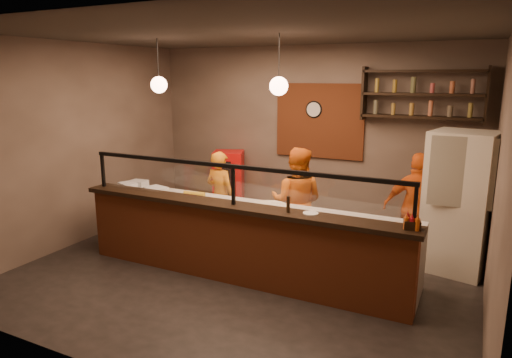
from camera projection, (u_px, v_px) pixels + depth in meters
The scene contains 29 objects.
floor at pixel (245, 272), 6.37m from camera, with size 6.00×6.00×0.00m, color black.
ceiling at pixel (243, 33), 5.66m from camera, with size 6.00×6.00×0.00m, color #3B352E.
wall_back at pixel (309, 137), 8.20m from camera, with size 6.00×6.00×0.00m, color #786558.
wall_left at pixel (79, 145), 7.31m from camera, with size 5.00×5.00×0.00m, color #786558.
wall_right at pixel (500, 183), 4.72m from camera, with size 5.00×5.00×0.00m, color #786558.
wall_front at pixel (106, 207), 3.83m from camera, with size 6.00×6.00×0.00m, color #786558.
brick_patch at pixel (319, 121), 8.02m from camera, with size 1.60×0.04×1.30m, color #944320.
service_counter at pixel (234, 245), 6.00m from camera, with size 4.60×0.25×1.00m, color #944320.
counter_ledge at pixel (234, 207), 5.88m from camera, with size 4.70×0.37×0.06m, color black.
worktop_cabinet at pixel (251, 239), 6.45m from camera, with size 4.60×0.75×0.85m, color gray.
worktop at pixel (251, 208), 6.35m from camera, with size 4.60×0.75×0.05m, color silver.
sneeze_guard at pixel (233, 181), 5.81m from camera, with size 4.50×0.05×0.52m.
wall_shelving at pixel (422, 94), 7.05m from camera, with size 1.84×0.28×0.85m.
wall_clock at pixel (314, 109), 8.01m from camera, with size 0.30×0.30×0.04m, color black.
pendant_left at pixel (159, 85), 6.63m from camera, with size 0.24×0.24×0.77m.
pendant_right at pixel (279, 86), 5.81m from camera, with size 0.24×0.24×0.77m.
cook_left at pixel (220, 196), 7.47m from camera, with size 0.55×0.36×1.50m, color orange.
cook_mid at pixel (297, 202), 6.84m from camera, with size 0.80×0.63×1.66m, color orange.
cook_right at pixel (417, 208), 6.61m from camera, with size 0.95×0.39×1.62m, color #DF5915.
fridge at pixel (459, 202), 6.27m from camera, with size 0.82×0.76×1.96m, color beige.
red_cooler at pixel (229, 184), 8.74m from camera, with size 0.55×0.50×1.28m, color red.
pizza_dough at pixel (269, 206), 6.37m from camera, with size 0.54×0.54×0.01m, color beige.
prep_tub_a at pixel (128, 187), 7.20m from camera, with size 0.27×0.21×0.13m, color white.
prep_tub_b at pixel (138, 185), 7.34m from camera, with size 0.27×0.21×0.13m, color silver.
prep_tub_c at pixel (156, 192), 6.82m from camera, with size 0.31×0.25×0.15m, color white.
rolling_pin at pixel (194, 193), 6.93m from camera, with size 0.06×0.06×0.35m, color gold.
condiment_caddy at pixel (412, 225), 4.93m from camera, with size 0.17×0.13×0.10m, color black.
pepper_mill at pixel (288, 204), 5.52m from camera, with size 0.04×0.04×0.20m, color black.
small_plate at pixel (311, 213), 5.48m from camera, with size 0.19×0.19×0.01m, color silver.
Camera 1 is at (2.77, -5.24, 2.68)m, focal length 32.00 mm.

